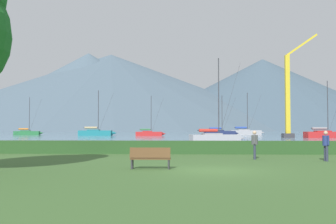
{
  "coord_description": "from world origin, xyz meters",
  "views": [
    {
      "loc": [
        -1.17,
        -16.9,
        1.81
      ],
      "look_at": [
        -3.7,
        41.05,
        4.16
      ],
      "focal_mm": 42.18,
      "sensor_mm": 36.0,
      "label": 1
    }
  ],
  "objects_px": {
    "person_standing_walker": "(326,143)",
    "dock_crane": "(289,101)",
    "sailboat_slip_11": "(245,132)",
    "sailboat_slip_6": "(27,133)",
    "sailboat_slip_10": "(149,133)",
    "person_seated_viewer": "(255,142)",
    "sailboat_slip_2": "(325,134)",
    "sailboat_slip_1": "(96,132)",
    "sailboat_slip_5": "(220,133)",
    "park_bench_under_tree": "(150,157)",
    "sailboat_slip_3": "(216,138)"
  },
  "relations": [
    {
      "from": "sailboat_slip_2",
      "to": "person_seated_viewer",
      "type": "height_order",
      "value": "sailboat_slip_2"
    },
    {
      "from": "person_seated_viewer",
      "to": "sailboat_slip_2",
      "type": "bearing_deg",
      "value": 77.18
    },
    {
      "from": "sailboat_slip_6",
      "to": "person_seated_viewer",
      "type": "xyz_separation_m",
      "value": [
        44.74,
        -77.19,
        0.36
      ]
    },
    {
      "from": "sailboat_slip_11",
      "to": "park_bench_under_tree",
      "type": "xyz_separation_m",
      "value": [
        -16.91,
        -84.03,
        -0.21
      ]
    },
    {
      "from": "park_bench_under_tree",
      "to": "person_standing_walker",
      "type": "relative_size",
      "value": 1.08
    },
    {
      "from": "sailboat_slip_6",
      "to": "sailboat_slip_10",
      "type": "distance_m",
      "value": 34.05
    },
    {
      "from": "sailboat_slip_2",
      "to": "sailboat_slip_6",
      "type": "distance_m",
      "value": 71.59
    },
    {
      "from": "sailboat_slip_1",
      "to": "sailboat_slip_10",
      "type": "xyz_separation_m",
      "value": [
        12.94,
        -2.6,
        -0.16
      ]
    },
    {
      "from": "person_seated_viewer",
      "to": "sailboat_slip_3",
      "type": "bearing_deg",
      "value": 100.86
    },
    {
      "from": "sailboat_slip_5",
      "to": "dock_crane",
      "type": "relative_size",
      "value": 0.48
    },
    {
      "from": "sailboat_slip_5",
      "to": "sailboat_slip_10",
      "type": "bearing_deg",
      "value": 179.55
    },
    {
      "from": "sailboat_slip_1",
      "to": "person_standing_walker",
      "type": "height_order",
      "value": "sailboat_slip_1"
    },
    {
      "from": "sailboat_slip_3",
      "to": "sailboat_slip_11",
      "type": "bearing_deg",
      "value": 63.52
    },
    {
      "from": "sailboat_slip_1",
      "to": "sailboat_slip_2",
      "type": "height_order",
      "value": "sailboat_slip_1"
    },
    {
      "from": "sailboat_slip_3",
      "to": "person_seated_viewer",
      "type": "bearing_deg",
      "value": -103.45
    },
    {
      "from": "sailboat_slip_5",
      "to": "sailboat_slip_11",
      "type": "xyz_separation_m",
      "value": [
        7.23,
        8.75,
        0.07
      ]
    },
    {
      "from": "park_bench_under_tree",
      "to": "dock_crane",
      "type": "height_order",
      "value": "dock_crane"
    },
    {
      "from": "sailboat_slip_2",
      "to": "sailboat_slip_10",
      "type": "relative_size",
      "value": 1.14
    },
    {
      "from": "sailboat_slip_1",
      "to": "sailboat_slip_5",
      "type": "distance_m",
      "value": 29.31
    },
    {
      "from": "dock_crane",
      "to": "park_bench_under_tree",
      "type": "bearing_deg",
      "value": -110.09
    },
    {
      "from": "sailboat_slip_3",
      "to": "sailboat_slip_10",
      "type": "relative_size",
      "value": 1.16
    },
    {
      "from": "sailboat_slip_3",
      "to": "person_seated_viewer",
      "type": "height_order",
      "value": "sailboat_slip_3"
    },
    {
      "from": "sailboat_slip_1",
      "to": "person_standing_walker",
      "type": "relative_size",
      "value": 6.51
    },
    {
      "from": "sailboat_slip_6",
      "to": "person_seated_viewer",
      "type": "bearing_deg",
      "value": -68.95
    },
    {
      "from": "person_seated_viewer",
      "to": "dock_crane",
      "type": "bearing_deg",
      "value": 83.83
    },
    {
      "from": "sailboat_slip_6",
      "to": "person_standing_walker",
      "type": "xyz_separation_m",
      "value": [
        48.39,
        -78.33,
        0.36
      ]
    },
    {
      "from": "dock_crane",
      "to": "sailboat_slip_2",
      "type": "bearing_deg",
      "value": -7.62
    },
    {
      "from": "park_bench_under_tree",
      "to": "sailboat_slip_1",
      "type": "bearing_deg",
      "value": 104.79
    },
    {
      "from": "sailboat_slip_11",
      "to": "sailboat_slip_5",
      "type": "bearing_deg",
      "value": -137.69
    },
    {
      "from": "sailboat_slip_3",
      "to": "person_seated_viewer",
      "type": "distance_m",
      "value": 26.62
    },
    {
      "from": "sailboat_slip_10",
      "to": "sailboat_slip_11",
      "type": "relative_size",
      "value": 0.85
    },
    {
      "from": "sailboat_slip_10",
      "to": "dock_crane",
      "type": "distance_m",
      "value": 32.34
    },
    {
      "from": "sailboat_slip_10",
      "to": "person_standing_walker",
      "type": "height_order",
      "value": "sailboat_slip_10"
    },
    {
      "from": "sailboat_slip_3",
      "to": "sailboat_slip_11",
      "type": "distance_m",
      "value": 53.06
    },
    {
      "from": "sailboat_slip_1",
      "to": "person_seated_viewer",
      "type": "bearing_deg",
      "value": -72.27
    },
    {
      "from": "person_standing_walker",
      "to": "dock_crane",
      "type": "height_order",
      "value": "dock_crane"
    },
    {
      "from": "sailboat_slip_2",
      "to": "sailboat_slip_3",
      "type": "xyz_separation_m",
      "value": [
        -21.87,
        -23.84,
        -0.08
      ]
    },
    {
      "from": "sailboat_slip_10",
      "to": "sailboat_slip_2",
      "type": "bearing_deg",
      "value": -30.29
    },
    {
      "from": "person_seated_viewer",
      "to": "dock_crane",
      "type": "distance_m",
      "value": 53.87
    },
    {
      "from": "sailboat_slip_10",
      "to": "park_bench_under_tree",
      "type": "relative_size",
      "value": 5.15
    },
    {
      "from": "sailboat_slip_2",
      "to": "sailboat_slip_11",
      "type": "xyz_separation_m",
      "value": [
        -10.3,
        27.94,
        0.06
      ]
    },
    {
      "from": "sailboat_slip_6",
      "to": "sailboat_slip_10",
      "type": "xyz_separation_m",
      "value": [
        32.52,
        -10.1,
        -0.03
      ]
    },
    {
      "from": "sailboat_slip_1",
      "to": "dock_crane",
      "type": "relative_size",
      "value": 0.55
    },
    {
      "from": "sailboat_slip_6",
      "to": "sailboat_slip_11",
      "type": "xyz_separation_m",
      "value": [
        56.11,
        1.21,
        0.13
      ]
    },
    {
      "from": "sailboat_slip_5",
      "to": "dock_crane",
      "type": "bearing_deg",
      "value": -68.01
    },
    {
      "from": "sailboat_slip_11",
      "to": "park_bench_under_tree",
      "type": "distance_m",
      "value": 85.71
    },
    {
      "from": "sailboat_slip_6",
      "to": "person_seated_viewer",
      "type": "distance_m",
      "value": 89.22
    },
    {
      "from": "sailboat_slip_11",
      "to": "person_standing_walker",
      "type": "distance_m",
      "value": 79.91
    },
    {
      "from": "park_bench_under_tree",
      "to": "dock_crane",
      "type": "relative_size",
      "value": 0.09
    },
    {
      "from": "sailboat_slip_2",
      "to": "sailboat_slip_11",
      "type": "relative_size",
      "value": 0.97
    }
  ]
}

